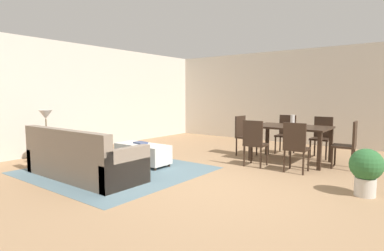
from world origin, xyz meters
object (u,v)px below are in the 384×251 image
ottoman_table (143,153)px  vase_centerpiece (292,120)px  couch (82,161)px  dining_chair_head_west (244,133)px  dining_chair_far_right (322,135)px  book_on_ottoman (141,143)px  table_lamp (46,116)px  dining_table (291,130)px  dining_chair_head_east (349,142)px  dining_chair_near_right (296,145)px  side_table (47,142)px  dining_chair_far_left (286,132)px  potted_plant (366,169)px  dining_chair_near_left (254,141)px

ottoman_table → vase_centerpiece: 3.19m
couch → dining_chair_head_west: (1.27, 3.44, 0.23)m
dining_chair_far_right → dining_chair_head_west: bearing=-152.3°
dining_chair_head_west → vase_centerpiece: bearing=-0.5°
couch → vase_centerpiece: size_ratio=9.75×
couch → book_on_ottoman: couch is taller
table_lamp → dining_chair_far_right: 5.93m
table_lamp → dining_table: table_lamp is taller
couch → dining_table: bearing=55.0°
ottoman_table → dining_chair_head_east: size_ratio=1.27×
dining_chair_far_right → vase_centerpiece: bearing=-115.6°
dining_chair_near_right → dining_chair_head_east: same height
vase_centerpiece → side_table: bearing=-139.6°
dining_chair_far_right → book_on_ottoman: size_ratio=3.54×
dining_chair_near_right → dining_chair_far_right: 1.72m
couch → dining_chair_far_left: 4.74m
dining_chair_head_west → side_table: bearing=-129.5°
couch → ottoman_table: bearing=84.4°
ottoman_table → potted_plant: (3.90, 0.54, 0.15)m
table_lamp → potted_plant: size_ratio=0.78×
dining_chair_head_east → dining_chair_head_west: bearing=179.8°
dining_chair_far_left → vase_centerpiece: vase_centerpiece is taller
table_lamp → dining_chair_far_right: bearing=44.0°
table_lamp → dining_chair_far_right: table_lamp is taller
dining_chair_near_left → dining_chair_near_right: (0.81, 0.01, 0.00)m
dining_chair_near_right → dining_chair_head_east: size_ratio=1.00×
table_lamp → book_on_ottoman: (1.49, 1.18, -0.56)m
side_table → dining_chair_head_east: size_ratio=0.64×
dining_chair_near_right → dining_chair_far_left: bearing=115.1°
dining_chair_far_left → potted_plant: bearing=-50.2°
dining_table → dining_chair_near_right: bearing=-65.2°
ottoman_table → table_lamp: (-1.57, -1.15, 0.75)m
dining_chair_near_left → potted_plant: dining_chair_near_left is taller
ottoman_table → vase_centerpiece: vase_centerpiece is taller
dining_table → book_on_ottoman: dining_table is taller
dining_table → dining_chair_near_left: dining_chair_near_left is taller
dining_chair_near_right → book_on_ottoman: 3.01m
couch → dining_chair_near_right: 3.78m
dining_chair_far_right → ottoman_table: bearing=-132.2°
table_lamp → potted_plant: (5.47, 1.69, -0.61)m
ottoman_table → side_table: 1.96m
dining_chair_far_left → dining_chair_far_right: 0.84m
couch → dining_chair_near_left: size_ratio=2.49×
couch → dining_chair_far_right: 5.10m
dining_table → vase_centerpiece: (0.02, 0.02, 0.21)m
dining_chair_near_right → vase_centerpiece: vase_centerpiece is taller
table_lamp → dining_chair_far_left: table_lamp is taller
dining_chair_far_left → dining_chair_head_west: same height
dining_chair_far_right → side_table: bearing=-136.0°
side_table → dining_chair_near_left: size_ratio=0.64×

